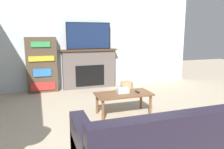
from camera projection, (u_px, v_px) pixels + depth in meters
name	position (u px, v px, depth m)	size (l,w,h in m)	color
wall_back	(89.00, 39.00, 6.08)	(6.29, 0.06, 2.70)	silver
fireplace	(89.00, 69.00, 6.09)	(1.56, 0.28, 1.09)	#605651
tv	(89.00, 36.00, 5.90)	(1.21, 0.03, 0.72)	black
couch	(188.00, 147.00, 2.41)	(2.45, 0.93, 0.85)	black
coffee_table	(124.00, 96.00, 4.11)	(1.05, 0.52, 0.41)	brown
tissue_box	(123.00, 90.00, 4.11)	(0.22, 0.12, 0.10)	silver
remote_control	(137.00, 92.00, 4.16)	(0.04, 0.15, 0.02)	black
bookshelf	(42.00, 65.00, 5.64)	(0.76, 0.29, 1.43)	#4C3D2D
storage_basket	(127.00, 85.00, 6.11)	(0.34, 0.34, 0.19)	tan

